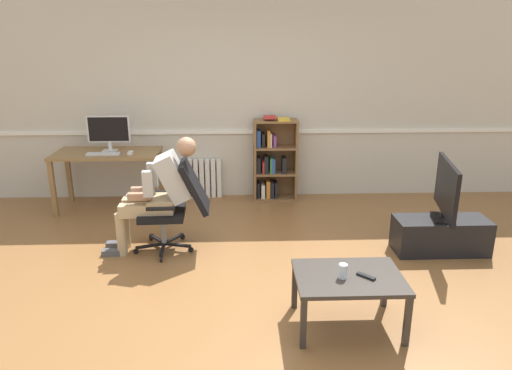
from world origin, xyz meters
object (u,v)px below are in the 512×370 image
Objects in this scene: coffee_table at (349,281)px; spare_remote at (366,276)px; person_seated at (158,192)px; drinking_glass at (343,271)px; radiator at (196,178)px; imac_monitor at (109,131)px; office_chair at (177,203)px; keyboard at (103,154)px; computer_desk at (108,160)px; tv_screen at (447,190)px; computer_mouse at (130,153)px; tv_stand at (441,235)px; bookshelf at (272,162)px.

spare_remote is (0.12, -0.03, 0.06)m from coffee_table.
spare_remote is (1.78, -1.48, -0.21)m from person_seated.
radiator is at bearing 113.19° from drinking_glass.
coffee_table is at bearing 46.79° from person_seated.
imac_monitor is 0.56× the size of office_chair.
person_seated is at bearing -53.80° from keyboard.
computer_desk is at bearing 132.27° from coffee_table.
keyboard is at bearing -92.94° from computer_desk.
keyboard is 0.59× the size of radiator.
office_chair is 2.06m from drinking_glass.
coffee_table is at bearing 147.45° from tv_screen.
office_chair is at bearing -53.99° from imac_monitor.
drinking_glass is (2.46, -2.81, -0.16)m from computer_desk.
imac_monitor reaches higher than computer_desk.
keyboard is at bearing 132.79° from drinking_glass.
keyboard is at bearing -89.75° from spare_remote.
computer_mouse is 0.08× the size of person_seated.
office_chair reaches higher than computer_desk.
keyboard is 3.77m from spare_remote.
drinking_glass reaches higher than tv_stand.
computer_mouse is at bearing -146.36° from radiator.
keyboard reaches higher than radiator.
bookshelf is 3.13m from spare_remote.
radiator and drinking_glass have the same top height.
person_seated reaches higher than coffee_table.
drinking_glass is at bearing -44.25° from spare_remote.
computer_mouse is (0.30, -0.20, -0.25)m from imac_monitor.
tv_stand is at bearing -19.52° from keyboard.
tv_screen is (0.00, -0.00, 0.50)m from tv_stand.
bookshelf reaches higher than keyboard.
person_seated reaches higher than bookshelf.
tv_screen is (2.93, -0.16, 0.04)m from person_seated.
radiator is (1.09, 0.39, -0.38)m from computer_desk.
tv_screen is 1.89m from drinking_glass.
spare_remote is at bearing -47.81° from imac_monitor.
bookshelf is 2.44m from tv_stand.
person_seated is at bearing -66.09° from computer_mouse.
tv_stand is 1.82m from coffee_table.
computer_mouse is at bearing -158.23° from person_seated.
person_seated is (-0.23, -1.72, 0.38)m from radiator.
tv_screen is at bearing 45.18° from coffee_table.
bookshelf is 2.07m from person_seated.
tv_stand is at bearing 44.73° from drinking_glass.
computer_mouse is 0.67× the size of spare_remote.
office_chair is 1.08× the size of tv_screen.
computer_mouse is (0.33, 0.02, 0.01)m from keyboard.
computer_mouse reaches higher than spare_remote.
imac_monitor is 5.44× the size of computer_mouse.
bookshelf reaches higher than spare_remote.
tv_screen is at bearing -175.78° from spare_remote.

